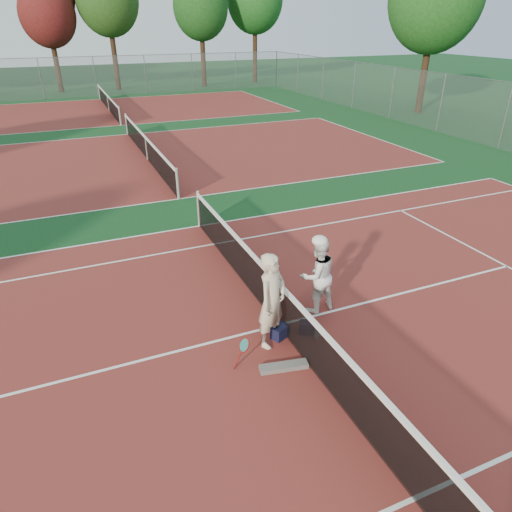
# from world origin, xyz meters

# --- Properties ---
(ground) EXTENTS (130.00, 130.00, 0.00)m
(ground) POSITION_xyz_m (0.00, 0.00, 0.00)
(ground) COLOR #0F3917
(ground) RESTS_ON ground
(court_main) EXTENTS (23.77, 10.97, 0.01)m
(court_main) POSITION_xyz_m (0.00, 0.00, 0.00)
(court_main) COLOR maroon
(court_main) RESTS_ON ground
(court_far_a) EXTENTS (23.77, 10.97, 0.01)m
(court_far_a) POSITION_xyz_m (0.00, 13.50, 0.00)
(court_far_a) COLOR maroon
(court_far_a) RESTS_ON ground
(court_far_b) EXTENTS (23.77, 10.97, 0.01)m
(court_far_b) POSITION_xyz_m (0.00, 27.00, 0.00)
(court_far_b) COLOR maroon
(court_far_b) RESTS_ON ground
(net_main) EXTENTS (0.10, 10.98, 1.02)m
(net_main) POSITION_xyz_m (0.00, 0.00, 0.51)
(net_main) COLOR black
(net_main) RESTS_ON ground
(net_far_a) EXTENTS (0.10, 10.98, 1.02)m
(net_far_a) POSITION_xyz_m (0.00, 13.50, 0.51)
(net_far_a) COLOR black
(net_far_a) RESTS_ON ground
(net_far_b) EXTENTS (0.10, 10.98, 1.02)m
(net_far_b) POSITION_xyz_m (0.00, 27.00, 0.51)
(net_far_b) COLOR black
(net_far_b) RESTS_ON ground
(fence_back) EXTENTS (32.00, 0.06, 3.00)m
(fence_back) POSITION_xyz_m (0.00, 34.00, 1.50)
(fence_back) COLOR slate
(fence_back) RESTS_ON ground
(player_a) EXTENTS (0.83, 0.76, 1.90)m
(player_a) POSITION_xyz_m (-0.35, -0.44, 0.95)
(player_a) COLOR beige
(player_a) RESTS_ON ground
(player_b) EXTENTS (0.85, 0.69, 1.66)m
(player_b) POSITION_xyz_m (1.00, 0.24, 0.83)
(player_b) COLOR white
(player_b) RESTS_ON ground
(racket_red) EXTENTS (0.40, 0.35, 0.53)m
(racket_red) POSITION_xyz_m (-1.05, -0.80, 0.27)
(racket_red) COLOR maroon
(racket_red) RESTS_ON ground
(racket_black_held) EXTENTS (0.32, 0.31, 0.56)m
(racket_black_held) POSITION_xyz_m (1.20, 0.25, 0.28)
(racket_black_held) COLOR black
(racket_black_held) RESTS_ON ground
(racket_spare) EXTENTS (0.49, 0.66, 0.03)m
(racket_spare) POSITION_xyz_m (0.56, -0.27, 0.01)
(racket_spare) COLOR black
(racket_spare) RESTS_ON ground
(sports_bag_navy) EXTENTS (0.40, 0.34, 0.26)m
(sports_bag_navy) POSITION_xyz_m (-0.13, -0.36, 0.13)
(sports_bag_navy) COLOR black
(sports_bag_navy) RESTS_ON ground
(sports_bag_purple) EXTENTS (0.36, 0.32, 0.24)m
(sports_bag_purple) POSITION_xyz_m (0.43, -0.43, 0.12)
(sports_bag_purple) COLOR #25102B
(sports_bag_purple) RESTS_ON ground
(net_cover_canvas) EXTENTS (0.90, 0.36, 0.09)m
(net_cover_canvas) POSITION_xyz_m (-0.46, -1.21, 0.05)
(net_cover_canvas) COLOR #5F5A56
(net_cover_canvas) RESTS_ON ground
(water_bottle) EXTENTS (0.09, 0.09, 0.30)m
(water_bottle) POSITION_xyz_m (0.52, -0.67, 0.15)
(water_bottle) COLOR #AAC6D8
(water_bottle) RESTS_ON ground
(tree_back_maroon) EXTENTS (4.41, 4.41, 8.46)m
(tree_back_maroon) POSITION_xyz_m (-2.61, 38.06, 5.89)
(tree_back_maroon) COLOR #382314
(tree_back_maroon) RESTS_ON ground
(tree_back_4) EXTENTS (4.81, 4.81, 9.32)m
(tree_back_4) POSITION_xyz_m (9.92, 36.89, 6.53)
(tree_back_4) COLOR #382314
(tree_back_4) RESTS_ON ground
(tree_back_5) EXTENTS (5.23, 5.23, 10.26)m
(tree_back_5) POSITION_xyz_m (15.58, 38.07, 7.22)
(tree_back_5) COLOR #382314
(tree_back_5) RESTS_ON ground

